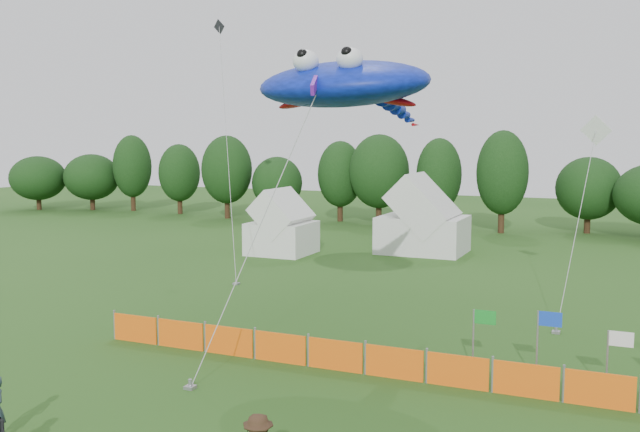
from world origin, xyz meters
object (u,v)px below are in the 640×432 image
at_px(tent_left, 282,228).
at_px(stingray_kite, 349,86).
at_px(tent_right, 423,223).
at_px(barrier_fence, 364,359).

distance_m(tent_left, stingray_kite, 21.76).
height_order(tent_right, stingray_kite, stingray_kite).
distance_m(barrier_fence, stingray_kite, 9.66).
bearing_deg(barrier_fence, stingray_kite, 119.49).
bearing_deg(tent_left, barrier_fence, -56.97).
bearing_deg(stingray_kite, barrier_fence, -60.51).
distance_m(tent_left, tent_right, 9.27).
distance_m(tent_left, barrier_fence, 24.21).
height_order(barrier_fence, stingray_kite, stingray_kite).
height_order(tent_left, tent_right, tent_right).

